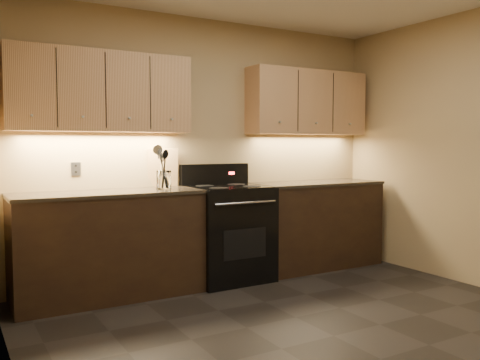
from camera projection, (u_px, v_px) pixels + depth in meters
name	position (u px, v px, depth m)	size (l,w,h in m)	color
floor	(334.00, 336.00, 3.55)	(4.00, 4.00, 0.00)	black
wall_back	(206.00, 148.00, 5.18)	(4.00, 0.04, 2.60)	#9C835C
wall_left	(19.00, 152.00, 2.45)	(0.04, 4.00, 2.60)	#9C835C
counter_left	(109.00, 245.00, 4.43)	(1.62, 0.62, 0.93)	black
counter_right	(315.00, 224.00, 5.57)	(1.46, 0.62, 0.93)	black
stove	(228.00, 232.00, 5.00)	(0.76, 0.68, 1.14)	black
upper_cab_left	(101.00, 92.00, 4.47)	(1.60, 0.30, 0.70)	tan
upper_cab_right	(307.00, 103.00, 5.61)	(1.44, 0.30, 0.70)	tan
outlet_plate	(76.00, 169.00, 4.54)	(0.09, 0.01, 0.12)	#B2B5BA
utensil_crock	(164.00, 181.00, 4.64)	(0.16, 0.16, 0.17)	white
cutting_board	(163.00, 168.00, 4.93)	(0.29, 0.02, 0.37)	#DDB477
wooden_spoon	(160.00, 170.00, 4.61)	(0.06, 0.06, 0.32)	#DDB477
black_spoon	(163.00, 168.00, 4.64)	(0.06, 0.06, 0.35)	black
black_turner	(166.00, 167.00, 4.63)	(0.08, 0.08, 0.38)	black
steel_spatula	(165.00, 169.00, 4.66)	(0.08, 0.08, 0.33)	silver
steel_skimmer	(168.00, 166.00, 4.64)	(0.09, 0.09, 0.38)	silver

